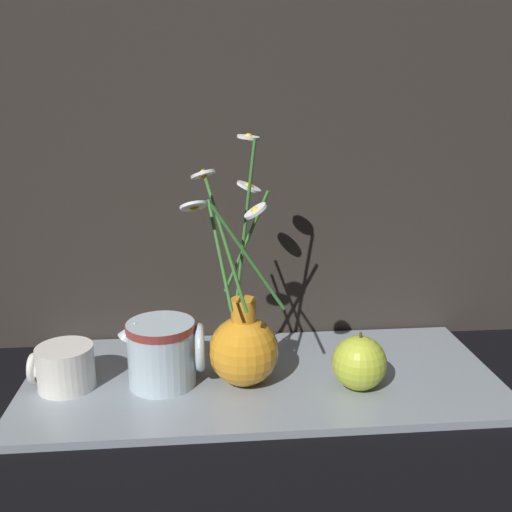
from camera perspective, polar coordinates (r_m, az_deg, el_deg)
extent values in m
plane|color=black|center=(0.94, 0.56, -12.42)|extent=(6.00, 6.00, 0.00)
cube|color=gray|center=(0.94, 0.56, -12.10)|extent=(0.75, 0.33, 0.01)
cube|color=#2D2823|center=(1.01, -0.43, 21.76)|extent=(1.25, 0.02, 1.10)
sphere|color=orange|center=(0.89, -1.23, -9.46)|extent=(0.11, 0.11, 0.11)
cylinder|color=orange|center=(0.86, -1.26, -5.70)|extent=(0.04, 0.04, 0.04)
cylinder|color=#3D7A33|center=(0.80, -3.15, 1.50)|extent=(0.06, 0.06, 0.20)
cylinder|color=white|center=(0.75, -5.30, 8.14)|extent=(0.05, 0.05, 0.02)
sphere|color=yellow|center=(0.75, -5.30, 8.14)|extent=(0.01, 0.01, 0.01)
cylinder|color=#3D7A33|center=(0.86, -0.99, 1.37)|extent=(0.07, 0.02, 0.16)
cylinder|color=white|center=(0.88, -0.72, 6.92)|extent=(0.04, 0.05, 0.02)
sphere|color=yellow|center=(0.88, -0.72, 6.92)|extent=(0.01, 0.01, 0.01)
cylinder|color=#3D7A33|center=(0.82, -3.64, 0.13)|extent=(0.04, 0.08, 0.15)
cylinder|color=white|center=(0.79, -6.23, 4.98)|extent=(0.05, 0.05, 0.02)
sphere|color=yellow|center=(0.79, -6.23, 4.98)|extent=(0.01, 0.01, 0.01)
cylinder|color=#3D7A33|center=(0.78, -0.71, -0.29)|extent=(0.11, 0.01, 0.16)
cylinder|color=white|center=(0.72, -0.05, 4.53)|extent=(0.03, 0.03, 0.02)
sphere|color=yellow|center=(0.72, -0.05, 4.53)|extent=(0.01, 0.01, 0.01)
cylinder|color=#3D7A33|center=(0.84, -1.03, 3.62)|extent=(0.03, 0.02, 0.24)
cylinder|color=white|center=(0.83, -0.78, 11.80)|extent=(0.04, 0.04, 0.01)
sphere|color=yellow|center=(0.83, -0.78, 11.80)|extent=(0.01, 0.01, 0.01)
cylinder|color=silver|center=(0.93, -18.49, -10.49)|extent=(0.09, 0.09, 0.07)
torus|color=silver|center=(0.94, -21.37, -10.42)|extent=(0.01, 0.05, 0.05)
cylinder|color=silver|center=(0.90, -9.41, -9.59)|extent=(0.10, 0.10, 0.10)
cylinder|color=maroon|center=(0.88, -9.54, -6.97)|extent=(0.11, 0.11, 0.01)
torus|color=silver|center=(0.89, -5.63, -9.06)|extent=(0.01, 0.07, 0.07)
cone|color=silver|center=(0.89, -12.38, -7.24)|extent=(0.04, 0.03, 0.04)
sphere|color=#B7C638|center=(0.89, 10.28, -10.47)|extent=(0.08, 0.08, 0.08)
cylinder|color=#4C3819|center=(0.87, 10.43, -7.78)|extent=(0.00, 0.00, 0.01)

